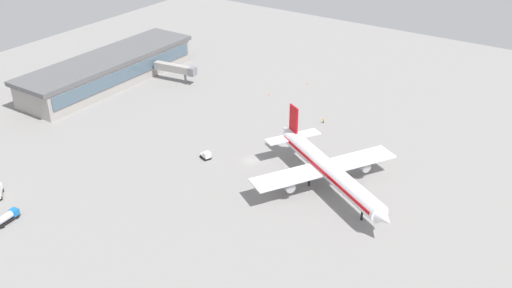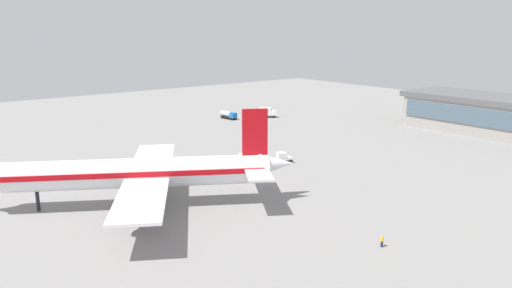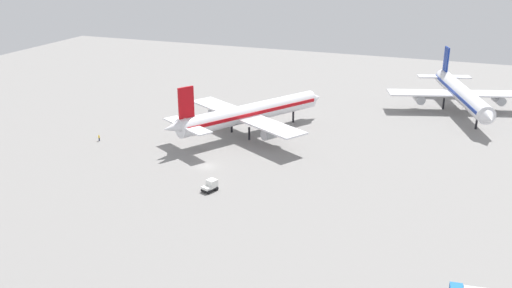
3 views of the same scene
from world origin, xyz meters
name	(u,v)px [view 2 (image 2 of 3)]	position (x,y,z in m)	size (l,w,h in m)	color
ground	(260,179)	(0.00, 0.00, 0.00)	(288.00, 288.00, 0.00)	gray
airplane_at_gate	(138,173)	(0.68, 24.73, 5.77)	(39.28, 46.87, 15.87)	white
baggage_tug	(283,158)	(6.46, -11.53, 1.16)	(3.15, 3.67, 2.30)	black
catering_truck	(267,112)	(51.98, -44.20, 1.70)	(5.02, 5.54, 3.30)	black
fuel_truck	(229,115)	(57.44, -32.45, 1.39)	(6.47, 2.75, 2.50)	black
ground_crew_worker	(382,241)	(-33.36, 5.67, 0.85)	(0.54, 0.54, 1.67)	#1E2338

